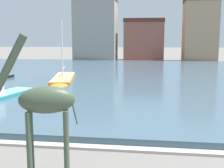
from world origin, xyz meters
TOP-DOWN VIEW (x-y plane):
  - harbor_water at (0.00, 32.37)m, footprint 77.95×45.70m
  - quay_edge_coping at (0.00, 9.27)m, footprint 77.95×0.50m
  - giraffe_statue at (-2.53, 6.34)m, footprint 2.92×1.22m
  - sailboat_orange at (-8.15, 26.56)m, footprint 3.75×9.78m
  - townhouse_narrow_midrow at (-10.73, 58.00)m, footprint 8.68×5.68m
  - townhouse_corner_house at (-0.82, 60.52)m, footprint 8.31×6.05m
  - townhouse_end_terrace at (10.28, 59.09)m, footprint 6.46×6.86m

SIDE VIEW (x-z plane):
  - quay_edge_coping at x=0.00m, z-range 0.00..0.12m
  - harbor_water at x=0.00m, z-range 0.00..0.42m
  - sailboat_orange at x=-8.15m, z-range -2.94..3.68m
  - giraffe_statue at x=-2.53m, z-range 0.05..5.24m
  - townhouse_corner_house at x=-0.82m, z-range 0.01..8.72m
  - townhouse_end_terrace at x=10.28m, z-range 0.02..12.54m
  - townhouse_narrow_midrow at x=-10.73m, z-range 0.02..12.93m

